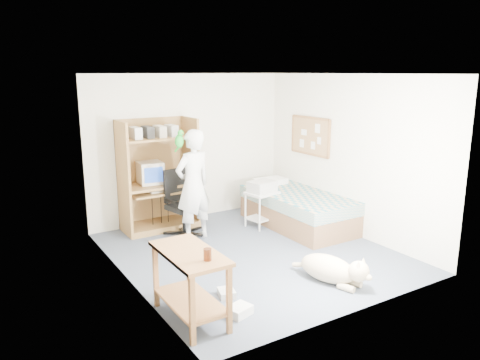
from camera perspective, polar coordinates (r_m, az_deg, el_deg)
The scene contains 21 objects.
floor at distance 6.78m, azimuth 1.49°, elevation -8.83°, with size 4.00×4.00×0.00m, color #444C5D.
wall_back at distance 8.14m, azimuth -6.21°, elevation 3.97°, with size 3.60×0.02×2.50m, color white.
wall_right at distance 7.54m, azimuth 13.08°, elevation 2.98°, with size 0.02×4.00×2.50m, color white.
wall_left at distance 5.66m, azimuth -13.88°, elevation -0.38°, with size 0.02×4.00×2.50m, color white.
ceiling at distance 6.29m, azimuth 1.62°, elevation 12.81°, with size 3.60×4.00×0.02m, color white.
computer_hutch at distance 7.71m, azimuth -9.98°, elevation 0.08°, with size 1.20×0.63×1.80m.
bed at distance 7.88m, azimuth 6.97°, elevation -3.53°, with size 1.02×2.02×0.66m.
side_desk at distance 4.92m, azimuth -6.10°, elevation -11.44°, with size 0.50×1.00×0.75m.
corkboard at distance 8.15m, azimuth 8.56°, elevation 5.33°, with size 0.04×0.94×0.66m.
office_chair at distance 7.47m, azimuth -7.10°, elevation -3.85°, with size 0.58×0.58×1.02m.
person at distance 7.10m, azimuth -5.73°, elevation -0.65°, with size 0.62×0.41×1.70m, color silver.
parrot at distance 6.90m, azimuth -7.40°, elevation 4.87°, with size 0.12×0.22×0.34m.
dog at distance 5.92m, azimuth 11.19°, elevation -10.58°, with size 0.56×1.06×0.41m.
printer_cart at distance 7.78m, azimuth 2.69°, elevation -2.87°, with size 0.56×0.48×0.59m.
printer at distance 7.70m, azimuth 2.71°, elevation -0.80°, with size 0.42×0.32×0.18m, color #B1B1AC.
crt_monitor at distance 7.65m, azimuth -10.88°, elevation 0.89°, with size 0.40×0.42×0.35m.
keyboard at distance 7.61m, azimuth -9.40°, elevation -1.24°, with size 0.45×0.16×0.03m, color beige.
pencil_cup at distance 7.77m, azimuth -7.23°, elevation 0.27°, with size 0.08×0.08×0.12m, color yellow.
drink_glass at distance 4.57m, azimuth -3.99°, elevation -9.05°, with size 0.08×0.08×0.12m, color #3B1809.
floor_box_a at distance 5.16m, azimuth -0.09°, elevation -15.62°, with size 0.25×0.20×0.10m, color silver.
floor_box_b at distance 5.54m, azimuth -1.65°, elevation -13.61°, with size 0.18×0.22×0.08m, color beige.
Camera 1 is at (-3.46, -5.25, 2.53)m, focal length 35.00 mm.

